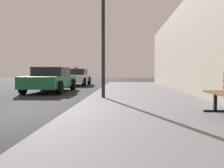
{
  "coord_description": "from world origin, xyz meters",
  "views": [
    {
      "loc": [
        3.31,
        -5.61,
        1.02
      ],
      "look_at": [
        2.9,
        2.35,
        0.64
      ],
      "focal_mm": 40.13,
      "sensor_mm": 36.0,
      "label": 1
    }
  ],
  "objects": [
    {
      "name": "sidewalk",
      "position": [
        4.0,
        0.0,
        0.07
      ],
      "size": [
        4.0,
        32.0,
        0.15
      ],
      "primitive_type": "cube",
      "color": "slate",
      "rests_on": "ground_plane"
    },
    {
      "name": "street_lamp",
      "position": [
        2.57,
        2.93,
        3.03
      ],
      "size": [
        0.36,
        0.36,
        4.19
      ],
      "color": "black",
      "rests_on": "sidewalk"
    },
    {
      "name": "car_green",
      "position": [
        -0.5,
        7.09,
        0.65
      ],
      "size": [
        1.94,
        4.52,
        1.27
      ],
      "rotation": [
        0.0,
        0.0,
        3.14
      ],
      "color": "#196638",
      "rests_on": "ground_plane"
    },
    {
      "name": "car_white",
      "position": [
        -0.5,
        13.62,
        0.65
      ],
      "size": [
        1.96,
        4.03,
        1.43
      ],
      "rotation": [
        0.0,
        0.0,
        3.14
      ],
      "color": "white",
      "rests_on": "ground_plane"
    }
  ]
}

